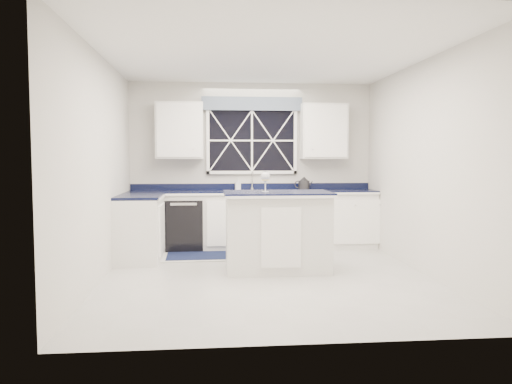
{
  "coord_description": "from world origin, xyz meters",
  "views": [
    {
      "loc": [
        -0.71,
        -6.03,
        1.48
      ],
      "look_at": [
        -0.1,
        0.4,
        1.02
      ],
      "focal_mm": 35.0,
      "sensor_mm": 36.0,
      "label": 1
    }
  ],
  "objects": [
    {
      "name": "soap_bottle",
      "position": [
        -0.24,
        2.14,
        1.04
      ],
      "size": [
        0.09,
        0.1,
        0.2
      ],
      "primitive_type": "imported",
      "rotation": [
        0.0,
        0.0,
        0.07
      ],
      "color": "silver",
      "rests_on": "countertop"
    },
    {
      "name": "dishwasher",
      "position": [
        -1.1,
        1.95,
        0.41
      ],
      "size": [
        0.6,
        0.58,
        0.82
      ],
      "primitive_type": "cube",
      "color": "black",
      "rests_on": "ground"
    },
    {
      "name": "window",
      "position": [
        0.0,
        2.2,
        1.83
      ],
      "size": [
        1.65,
        0.09,
        1.26
      ],
      "color": "black",
      "rests_on": "ground"
    },
    {
      "name": "upper_cabinets",
      "position": [
        0.0,
        2.08,
        1.9
      ],
      "size": [
        3.1,
        0.34,
        0.9
      ],
      "color": "silver",
      "rests_on": "ground"
    },
    {
      "name": "countertop",
      "position": [
        0.0,
        1.95,
        0.92
      ],
      "size": [
        3.98,
        0.64,
        0.04
      ],
      "primitive_type": "cube",
      "color": "black",
      "rests_on": "base_cabinets"
    },
    {
      "name": "kettle",
      "position": [
        0.84,
        2.05,
        1.04
      ],
      "size": [
        0.29,
        0.24,
        0.22
      ],
      "rotation": [
        0.0,
        0.0,
        -0.35
      ],
      "color": "#2B2A2D",
      "rests_on": "countertop"
    },
    {
      "name": "base_cabinets",
      "position": [
        -0.33,
        1.78,
        0.45
      ],
      "size": [
        3.99,
        1.6,
        0.9
      ],
      "color": "silver",
      "rests_on": "ground"
    },
    {
      "name": "ground",
      "position": [
        0.0,
        0.0,
        0.0
      ],
      "size": [
        4.5,
        4.5,
        0.0
      ],
      "primitive_type": "plane",
      "color": "#AAAAA6",
      "rests_on": "ground"
    },
    {
      "name": "rug",
      "position": [
        -0.73,
        1.35,
        0.01
      ],
      "size": [
        1.39,
        0.87,
        0.02
      ],
      "rotation": [
        0.0,
        0.0,
        0.02
      ],
      "color": "#B3B3AE",
      "rests_on": "ground"
    },
    {
      "name": "island",
      "position": [
        0.17,
        0.35,
        0.52
      ],
      "size": [
        1.39,
        0.85,
        1.03
      ],
      "rotation": [
        0.0,
        0.0,
        -0.01
      ],
      "color": "silver",
      "rests_on": "ground"
    },
    {
      "name": "back_wall",
      "position": [
        0.0,
        2.25,
        1.35
      ],
      "size": [
        4.0,
        0.1,
        2.7
      ],
      "primitive_type": "cube",
      "color": "beige",
      "rests_on": "ground"
    },
    {
      "name": "faucet",
      "position": [
        0.0,
        2.14,
        1.1
      ],
      "size": [
        0.05,
        0.2,
        0.3
      ],
      "color": "#B4B3B6",
      "rests_on": "countertop"
    },
    {
      "name": "wine_glass",
      "position": [
        0.01,
        0.35,
        1.22
      ],
      "size": [
        0.12,
        0.12,
        0.27
      ],
      "color": "silver",
      "rests_on": "island"
    }
  ]
}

